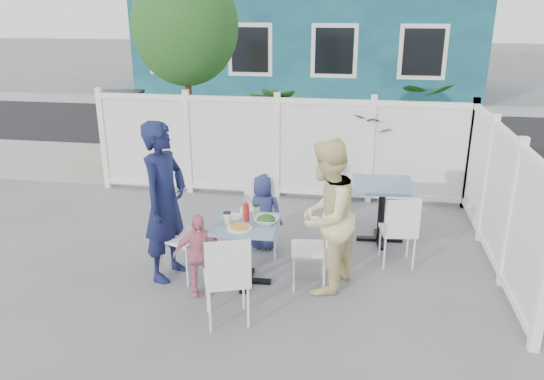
% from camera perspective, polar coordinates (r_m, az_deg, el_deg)
% --- Properties ---
extents(ground, '(80.00, 80.00, 0.00)m').
position_cam_1_polar(ground, '(6.43, -3.71, -7.93)').
color(ground, slate).
extents(near_sidewalk, '(24.00, 2.60, 0.01)m').
position_cam_1_polar(near_sidewalk, '(9.90, 1.21, 2.11)').
color(near_sidewalk, gray).
rests_on(near_sidewalk, ground).
extents(street, '(24.00, 5.00, 0.01)m').
position_cam_1_polar(street, '(13.45, 3.49, 6.73)').
color(street, black).
rests_on(street, ground).
extents(far_sidewalk, '(24.00, 1.60, 0.01)m').
position_cam_1_polar(far_sidewalk, '(16.47, 4.65, 9.06)').
color(far_sidewalk, gray).
rests_on(far_sidewalk, ground).
extents(building, '(11.00, 6.00, 6.00)m').
position_cam_1_polar(building, '(19.64, 4.28, 19.52)').
color(building, navy).
rests_on(building, ground).
extents(fence_back, '(5.86, 0.08, 1.60)m').
position_cam_1_polar(fence_back, '(8.34, 0.54, 4.36)').
color(fence_back, white).
rests_on(fence_back, ground).
extents(fence_right, '(0.08, 3.66, 1.60)m').
position_cam_1_polar(fence_right, '(6.73, 23.14, -0.97)').
color(fence_right, white).
rests_on(fence_right, ground).
extents(tree, '(1.80, 1.62, 3.59)m').
position_cam_1_polar(tree, '(9.34, -9.35, 16.98)').
color(tree, '#382316').
rests_on(tree, ground).
extents(utility_cabinet, '(0.77, 0.60, 1.31)m').
position_cam_1_polar(utility_cabinet, '(10.81, -15.58, 6.45)').
color(utility_cabinet, gold).
rests_on(utility_cabinet, ground).
extents(potted_shrub_a, '(0.99, 0.99, 1.68)m').
position_cam_1_polar(potted_shrub_a, '(9.01, 0.55, 5.88)').
color(potted_shrub_a, '#174316').
rests_on(potted_shrub_a, ground).
extents(potted_shrub_b, '(2.08, 1.96, 1.85)m').
position_cam_1_polar(potted_shrub_b, '(8.81, 12.81, 5.63)').
color(potted_shrub_b, '#174316').
rests_on(potted_shrub_b, ground).
extents(main_table, '(0.69, 0.69, 0.72)m').
position_cam_1_polar(main_table, '(5.79, -2.76, -5.02)').
color(main_table, '#486593').
rests_on(main_table, ground).
extents(spare_table, '(0.81, 0.81, 0.80)m').
position_cam_1_polar(spare_table, '(6.92, 11.79, -0.72)').
color(spare_table, '#486593').
rests_on(spare_table, ground).
extents(chair_left, '(0.57, 0.58, 0.99)m').
position_cam_1_polar(chair_left, '(6.05, -10.07, -3.98)').
color(chair_left, white).
rests_on(chair_left, ground).
extents(chair_right, '(0.43, 0.45, 0.88)m').
position_cam_1_polar(chair_right, '(5.78, 4.77, -5.56)').
color(chair_right, white).
rests_on(chair_right, ground).
extents(chair_back, '(0.47, 0.46, 0.96)m').
position_cam_1_polar(chair_back, '(6.52, -1.21, -2.12)').
color(chair_back, white).
rests_on(chair_back, ground).
extents(chair_near, '(0.54, 0.53, 0.93)m').
position_cam_1_polar(chair_near, '(5.06, -4.83, -9.01)').
color(chair_near, white).
rests_on(chair_near, ground).
extents(chair_spare, '(0.44, 0.43, 0.87)m').
position_cam_1_polar(chair_spare, '(6.33, 13.58, -3.87)').
color(chair_spare, white).
rests_on(chair_spare, ground).
extents(man, '(0.57, 0.74, 1.80)m').
position_cam_1_polar(man, '(5.92, -11.46, -1.23)').
color(man, '#13183F').
rests_on(man, ground).
extents(woman, '(0.87, 0.98, 1.67)m').
position_cam_1_polar(woman, '(5.59, 5.79, -2.89)').
color(woman, '#E5C94C').
rests_on(woman, ground).
extents(boy, '(0.51, 0.37, 0.97)m').
position_cam_1_polar(boy, '(6.64, -0.96, -2.36)').
color(boy, navy).
rests_on(boy, ground).
extents(toddler, '(0.58, 0.39, 0.91)m').
position_cam_1_polar(toddler, '(5.66, -7.90, -6.92)').
color(toddler, pink).
rests_on(toddler, ground).
extents(plate_main, '(0.26, 0.26, 0.02)m').
position_cam_1_polar(plate_main, '(5.57, -3.52, -4.11)').
color(plate_main, white).
rests_on(plate_main, main_table).
extents(plate_side, '(0.21, 0.21, 0.01)m').
position_cam_1_polar(plate_side, '(5.87, -4.22, -2.90)').
color(plate_side, white).
rests_on(plate_side, main_table).
extents(salad_bowl, '(0.26, 0.26, 0.06)m').
position_cam_1_polar(salad_bowl, '(5.69, -0.62, -3.29)').
color(salad_bowl, white).
rests_on(salad_bowl, main_table).
extents(coffee_cup_a, '(0.08, 0.08, 0.12)m').
position_cam_1_polar(coffee_cup_a, '(5.69, -4.84, -3.05)').
color(coffee_cup_a, beige).
rests_on(coffee_cup_a, main_table).
extents(coffee_cup_b, '(0.08, 0.08, 0.12)m').
position_cam_1_polar(coffee_cup_b, '(5.88, -1.68, -2.24)').
color(coffee_cup_b, beige).
rests_on(coffee_cup_b, main_table).
extents(ketchup_bottle, '(0.06, 0.06, 0.19)m').
position_cam_1_polar(ketchup_bottle, '(5.73, -2.79, -2.44)').
color(ketchup_bottle, '#B11617').
rests_on(ketchup_bottle, main_table).
extents(salt_shaker, '(0.03, 0.03, 0.07)m').
position_cam_1_polar(salt_shaker, '(5.95, -3.27, -2.24)').
color(salt_shaker, white).
rests_on(salt_shaker, main_table).
extents(pepper_shaker, '(0.03, 0.03, 0.07)m').
position_cam_1_polar(pepper_shaker, '(5.96, -2.62, -2.21)').
color(pepper_shaker, black).
rests_on(pepper_shaker, main_table).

